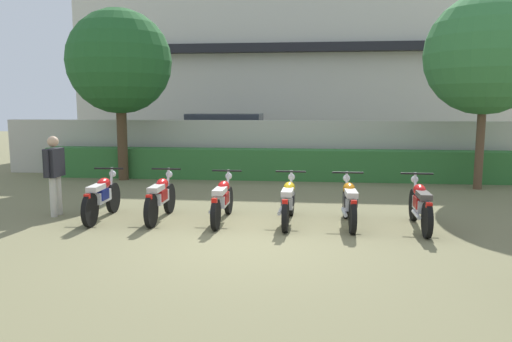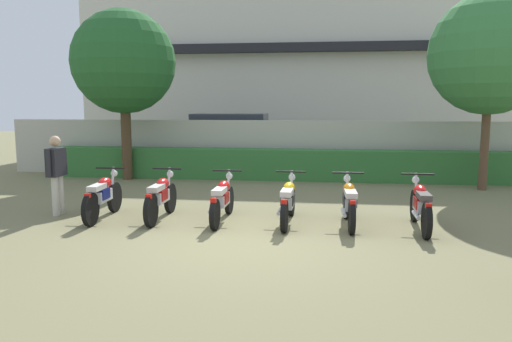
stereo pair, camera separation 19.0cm
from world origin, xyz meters
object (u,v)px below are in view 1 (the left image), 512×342
Objects in this scene: motorcycle_in_row_1 at (160,197)px; motorcycle_in_row_5 at (420,204)px; parked_car at (229,139)px; motorcycle_in_row_2 at (222,199)px; motorcycle_in_row_4 at (349,202)px; tree_far_side at (486,55)px; motorcycle_in_row_3 at (288,201)px; motorcycle_in_row_0 at (102,197)px; tree_near_inspector at (119,62)px; inspector_person at (54,169)px.

motorcycle_in_row_1 reaches higher than motorcycle_in_row_5.
motorcycle_in_row_1 is at bearing -89.50° from parked_car.
motorcycle_in_row_2 is 2.41m from motorcycle_in_row_4.
parked_car is 2.45× the size of motorcycle_in_row_1.
tree_far_side is at bearing -54.29° from motorcycle_in_row_2.
parked_car is 2.36× the size of motorcycle_in_row_2.
motorcycle_in_row_3 is (2.60, -8.94, -0.50)m from parked_car.
motorcycle_in_row_0 is 0.97× the size of motorcycle_in_row_2.
tree_near_inspector is (-2.54, -4.08, 2.52)m from parked_car.
inspector_person is at bearing -103.68° from parked_car.
motorcycle_in_row_0 is (1.49, -4.94, -3.00)m from tree_near_inspector.
motorcycle_in_row_3 is at bearing -89.84° from motorcycle_in_row_2.
motorcycle_in_row_3 is (-4.86, -4.32, -3.07)m from tree_far_side.
inspector_person is at bearing -84.86° from tree_near_inspector.
motorcycle_in_row_5 reaches higher than motorcycle_in_row_2.
tree_near_inspector is 8.52m from motorcycle_in_row_4.
motorcycle_in_row_3 is at bearing -90.46° from motorcycle_in_row_1.
motorcycle_in_row_1 is 3.63m from motorcycle_in_row_4.
tree_near_inspector is 2.77× the size of motorcycle_in_row_4.
motorcycle_in_row_0 is 1.19m from inspector_person.
motorcycle_in_row_5 is at bearing -91.88° from motorcycle_in_row_2.
tree_far_side is 9.06m from motorcycle_in_row_1.
motorcycle_in_row_4 is at bearing 87.27° from motorcycle_in_row_5.
motorcycle_in_row_3 is (2.50, -0.00, -0.01)m from motorcycle_in_row_1.
parked_car reaches higher than motorcycle_in_row_0.
tree_far_side reaches higher than motorcycle_in_row_1.
tree_near_inspector is 2.61× the size of motorcycle_in_row_2.
parked_car is 9.06m from inspector_person.
tree_far_side is 6.51m from motorcycle_in_row_4.
motorcycle_in_row_4 is 0.95× the size of motorcycle_in_row_5.
parked_car is at bearing 21.20° from motorcycle_in_row_4.
motorcycle_in_row_0 is 0.97× the size of motorcycle_in_row_3.
parked_car is 2.45× the size of motorcycle_in_row_0.
motorcycle_in_row_4 is (-3.72, -4.37, -3.06)m from tree_far_side.
parked_car reaches higher than motorcycle_in_row_2.
tree_far_side is at bearing -65.10° from motorcycle_in_row_0.
motorcycle_in_row_4 is at bearing -92.08° from motorcycle_in_row_0.
motorcycle_in_row_4 is at bearing -38.04° from tree_near_inspector.
motorcycle_in_row_5 reaches higher than motorcycle_in_row_4.
parked_car is 2.39× the size of motorcycle_in_row_5.
motorcycle_in_row_0 is at bearing 92.81° from motorcycle_in_row_2.
motorcycle_in_row_0 is at bearing 93.55° from motorcycle_in_row_3.
motorcycle_in_row_1 is at bearing -3.31° from inspector_person.
parked_car is 9.75m from motorcycle_in_row_4.
tree_near_inspector is 5.37m from inspector_person.
tree_far_side reaches higher than tree_near_inspector.
tree_near_inspector is 10.01m from tree_far_side.
tree_near_inspector is at bearing 28.20° from motorcycle_in_row_1.
motorcycle_in_row_1 is 1.23m from motorcycle_in_row_2.
tree_far_side reaches higher than motorcycle_in_row_2.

